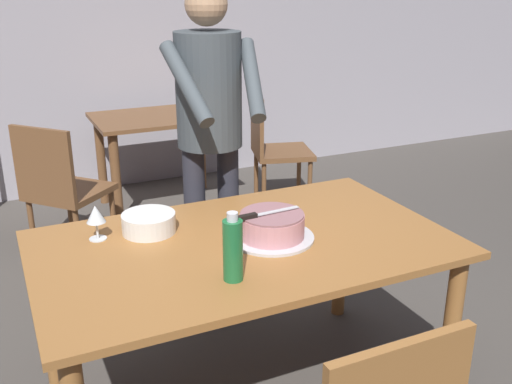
% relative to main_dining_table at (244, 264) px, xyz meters
% --- Properties ---
extents(back_wall, '(10.00, 0.12, 2.70)m').
position_rel_main_dining_table_xyz_m(back_wall, '(0.00, 3.08, 0.70)').
color(back_wall, '#ADA8B2').
rests_on(back_wall, ground_plane).
extents(main_dining_table, '(1.63, 0.98, 0.75)m').
position_rel_main_dining_table_xyz_m(main_dining_table, '(0.00, 0.00, 0.00)').
color(main_dining_table, '#9E6633').
rests_on(main_dining_table, ground_plane).
extents(cake_on_platter, '(0.34, 0.34, 0.11)m').
position_rel_main_dining_table_xyz_m(cake_on_platter, '(0.11, -0.03, 0.15)').
color(cake_on_platter, silver).
rests_on(cake_on_platter, main_dining_table).
extents(cake_knife, '(0.27, 0.04, 0.02)m').
position_rel_main_dining_table_xyz_m(cake_knife, '(0.04, -0.03, 0.22)').
color(cake_knife, silver).
rests_on(cake_knife, cake_on_platter).
extents(plate_stack, '(0.22, 0.22, 0.08)m').
position_rel_main_dining_table_xyz_m(plate_stack, '(-0.32, 0.25, 0.14)').
color(plate_stack, white).
rests_on(plate_stack, main_dining_table).
extents(wine_glass_near, '(0.08, 0.08, 0.14)m').
position_rel_main_dining_table_xyz_m(wine_glass_near, '(-0.52, 0.27, 0.20)').
color(wine_glass_near, silver).
rests_on(wine_glass_near, main_dining_table).
extents(water_bottle, '(0.07, 0.07, 0.25)m').
position_rel_main_dining_table_xyz_m(water_bottle, '(-0.16, -0.27, 0.22)').
color(water_bottle, '#1E6B38').
rests_on(water_bottle, main_dining_table).
extents(person_cutting_cake, '(0.47, 0.56, 1.72)m').
position_rel_main_dining_table_xyz_m(person_cutting_cake, '(0.13, 0.70, 0.43)').
color(person_cutting_cake, '#2D2D38').
rests_on(person_cutting_cake, ground_plane).
extents(background_table, '(1.00, 0.70, 0.74)m').
position_rel_main_dining_table_xyz_m(background_table, '(0.34, 2.38, -0.07)').
color(background_table, brown).
rests_on(background_table, ground_plane).
extents(background_chair_0, '(0.62, 0.62, 0.90)m').
position_rel_main_dining_table_xyz_m(background_chair_0, '(-0.50, 1.75, -0.16)').
color(background_chair_0, brown).
rests_on(background_chair_0, ground_plane).
extents(background_chair_1, '(0.54, 0.54, 0.90)m').
position_rel_main_dining_table_xyz_m(background_chair_1, '(1.15, 2.04, -0.16)').
color(background_chair_1, brown).
rests_on(background_chair_1, ground_plane).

